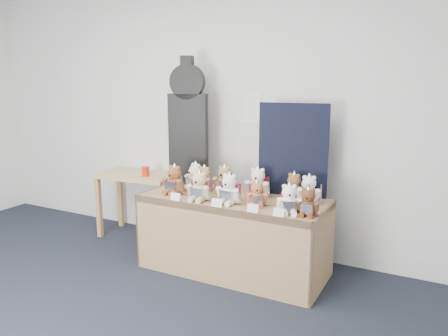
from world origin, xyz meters
The scene contains 22 objects.
room_shell centered at (0.47, 2.49, 1.44)m, with size 6.00×6.00×6.00m.
display_table centered at (0.57, 1.84, 0.54)m, with size 1.67×0.70×0.69m.
side_table centered at (-0.76, 2.23, 0.59)m, with size 0.89×0.54×0.71m.
guitar_case centered at (-0.07, 2.19, 1.31)m, with size 0.40×0.20×1.25m.
navy_board centered at (1.00, 2.22, 1.11)m, with size 0.62×0.02×0.83m, color black.
red_cup centered at (-0.61, 2.18, 0.76)m, with size 0.08×0.08×0.11m, color red.
teddy_front_far_left centered at (0.03, 1.78, 0.81)m, with size 0.25×0.20×0.30m.
teddy_front_left centered at (0.35, 1.69, 0.81)m, with size 0.24×0.20×0.29m.
teddy_front_centre centered at (0.62, 1.73, 0.81)m, with size 0.24×0.20×0.30m.
teddy_front_right centered at (0.85, 1.77, 0.79)m, with size 0.20×0.19×0.24m.
teddy_front_far_right centered at (1.16, 1.70, 0.80)m, with size 0.22×0.21×0.27m.
teddy_front_end centered at (1.30, 1.72, 0.79)m, with size 0.21×0.17×0.25m.
teddy_back_left centered at (0.14, 1.97, 0.81)m, with size 0.24×0.24×0.30m.
teddy_back_centre_left centered at (0.41, 2.04, 0.81)m, with size 0.23×0.18×0.29m.
teddy_back_centre_right centered at (0.74, 2.04, 0.81)m, with size 0.25×0.22×0.30m.
teddy_back_right centered at (1.06, 2.08, 0.80)m, with size 0.22×0.20×0.27m.
teddy_back_end centered at (1.21, 2.04, 0.80)m, with size 0.23×0.21×0.28m.
teddy_back_far_left centered at (0.20, 2.02, 0.80)m, with size 0.22×0.19×0.26m.
entry_card_a centered at (0.17, 1.58, 0.73)m, with size 0.09×0.00×0.07m, color silver.
entry_card_b centered at (0.58, 1.58, 0.73)m, with size 0.10×0.00×0.07m, color silver.
entry_card_c centered at (0.90, 1.58, 0.73)m, with size 0.10×0.00×0.07m, color silver.
entry_card_d centered at (1.12, 1.58, 0.73)m, with size 0.09×0.00×0.07m, color silver.
Camera 1 is at (2.23, -1.45, 1.75)m, focal length 35.00 mm.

